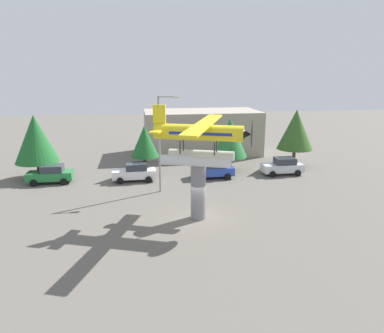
# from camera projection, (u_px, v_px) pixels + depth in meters

# --- Properties ---
(ground_plane) EXTENTS (140.00, 140.00, 0.00)m
(ground_plane) POSITION_uv_depth(u_px,v_px,m) (198.00, 218.00, 26.92)
(ground_plane) COLOR #605B54
(display_pedestal) EXTENTS (1.10, 1.10, 4.18)m
(display_pedestal) POSITION_uv_depth(u_px,v_px,m) (198.00, 191.00, 26.39)
(display_pedestal) COLOR slate
(display_pedestal) RESTS_ON ground
(floatplane_monument) EXTENTS (7.19, 10.11, 4.00)m
(floatplane_monument) POSITION_uv_depth(u_px,v_px,m) (200.00, 139.00, 25.42)
(floatplane_monument) COLOR silver
(floatplane_monument) RESTS_ON display_pedestal
(car_near_green) EXTENTS (4.20, 2.02, 1.76)m
(car_near_green) POSITION_uv_depth(u_px,v_px,m) (51.00, 174.00, 35.19)
(car_near_green) COLOR #237A38
(car_near_green) RESTS_ON ground
(car_mid_white) EXTENTS (4.20, 2.02, 1.76)m
(car_mid_white) POSITION_uv_depth(u_px,v_px,m) (135.00, 172.00, 35.88)
(car_mid_white) COLOR white
(car_mid_white) RESTS_ON ground
(car_far_blue) EXTENTS (4.20, 2.02, 1.76)m
(car_far_blue) POSITION_uv_depth(u_px,v_px,m) (213.00, 169.00, 36.85)
(car_far_blue) COLOR #2847B7
(car_far_blue) RESTS_ON ground
(car_distant_silver) EXTENTS (4.20, 2.02, 1.76)m
(car_distant_silver) POSITION_uv_depth(u_px,v_px,m) (283.00, 166.00, 38.13)
(car_distant_silver) COLOR silver
(car_distant_silver) RESTS_ON ground
(streetlight_primary) EXTENTS (1.84, 0.28, 8.45)m
(streetlight_primary) POSITION_uv_depth(u_px,v_px,m) (161.00, 138.00, 31.71)
(streetlight_primary) COLOR gray
(streetlight_primary) RESTS_ON ground
(storefront_building) EXTENTS (14.60, 7.65, 5.52)m
(storefront_building) POSITION_uv_depth(u_px,v_px,m) (201.00, 132.00, 47.89)
(storefront_building) COLOR #9E9384
(storefront_building) RESTS_ON ground
(tree_west) EXTENTS (4.23, 4.23, 6.39)m
(tree_west) POSITION_uv_depth(u_px,v_px,m) (36.00, 139.00, 35.91)
(tree_west) COLOR brown
(tree_west) RESTS_ON ground
(tree_east) EXTENTS (2.86, 2.86, 5.15)m
(tree_east) POSITION_uv_depth(u_px,v_px,m) (145.00, 142.00, 37.14)
(tree_east) COLOR brown
(tree_east) RESTS_ON ground
(tree_center_back) EXTENTS (3.69, 3.69, 5.71)m
(tree_center_back) POSITION_uv_depth(u_px,v_px,m) (230.00, 138.00, 38.72)
(tree_center_back) COLOR brown
(tree_center_back) RESTS_ON ground
(tree_far_east) EXTENTS (3.93, 3.93, 6.43)m
(tree_far_east) POSITION_uv_depth(u_px,v_px,m) (296.00, 130.00, 40.29)
(tree_far_east) COLOR brown
(tree_far_east) RESTS_ON ground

